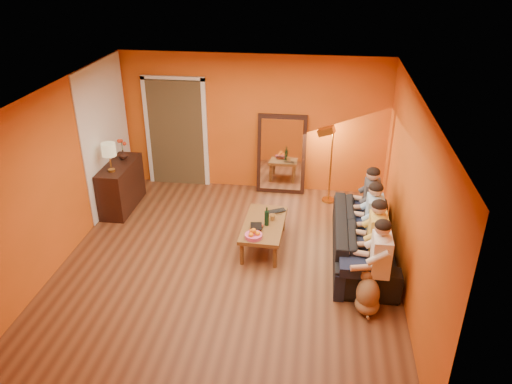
# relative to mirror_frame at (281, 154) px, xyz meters

# --- Properties ---
(room_shell) EXTENTS (5.00, 5.50, 2.60)m
(room_shell) POSITION_rel_mirror_frame_xyz_m (-0.55, -2.26, 0.54)
(room_shell) COLOR brown
(room_shell) RESTS_ON ground
(white_accent) EXTENTS (0.02, 1.90, 2.58)m
(white_accent) POSITION_rel_mirror_frame_xyz_m (-3.04, -0.88, 0.54)
(white_accent) COLOR white
(white_accent) RESTS_ON wall_left
(doorway_recess) EXTENTS (1.06, 0.30, 2.10)m
(doorway_recess) POSITION_rel_mirror_frame_xyz_m (-2.05, 0.20, 0.29)
(doorway_recess) COLOR #3F2D19
(doorway_recess) RESTS_ON floor
(door_jamb_left) EXTENTS (0.08, 0.06, 2.20)m
(door_jamb_left) POSITION_rel_mirror_frame_xyz_m (-2.62, 0.08, 0.29)
(door_jamb_left) COLOR white
(door_jamb_left) RESTS_ON wall_back
(door_jamb_right) EXTENTS (0.08, 0.06, 2.20)m
(door_jamb_right) POSITION_rel_mirror_frame_xyz_m (-1.48, 0.08, 0.29)
(door_jamb_right) COLOR white
(door_jamb_right) RESTS_ON wall_back
(door_header) EXTENTS (1.22, 0.06, 0.08)m
(door_header) POSITION_rel_mirror_frame_xyz_m (-2.05, 0.08, 1.36)
(door_header) COLOR white
(door_header) RESTS_ON wall_back
(mirror_frame) EXTENTS (0.92, 0.27, 1.51)m
(mirror_frame) POSITION_rel_mirror_frame_xyz_m (0.00, 0.00, 0.00)
(mirror_frame) COLOR black
(mirror_frame) RESTS_ON floor
(mirror_glass) EXTENTS (0.78, 0.21, 1.35)m
(mirror_glass) POSITION_rel_mirror_frame_xyz_m (0.00, -0.04, 0.00)
(mirror_glass) COLOR white
(mirror_glass) RESTS_ON mirror_frame
(sideboard) EXTENTS (0.44, 1.18, 0.85)m
(sideboard) POSITION_rel_mirror_frame_xyz_m (-2.79, -1.08, -0.34)
(sideboard) COLOR black
(sideboard) RESTS_ON floor
(table_lamp) EXTENTS (0.24, 0.24, 0.51)m
(table_lamp) POSITION_rel_mirror_frame_xyz_m (-2.79, -1.38, 0.34)
(table_lamp) COLOR beige
(table_lamp) RESTS_ON sideboard
(sofa) EXTENTS (2.28, 0.89, 0.67)m
(sofa) POSITION_rel_mirror_frame_xyz_m (1.45, -2.15, -0.43)
(sofa) COLOR black
(sofa) RESTS_ON floor
(coffee_table) EXTENTS (0.65, 1.24, 0.42)m
(coffee_table) POSITION_rel_mirror_frame_xyz_m (-0.09, -2.04, -0.55)
(coffee_table) COLOR brown
(coffee_table) RESTS_ON floor
(floor_lamp) EXTENTS (0.34, 0.30, 1.44)m
(floor_lamp) POSITION_rel_mirror_frame_xyz_m (0.93, -0.34, -0.04)
(floor_lamp) COLOR #BA8736
(floor_lamp) RESTS_ON floor
(dog) EXTENTS (0.48, 0.58, 0.59)m
(dog) POSITION_rel_mirror_frame_xyz_m (1.44, -3.38, -0.47)
(dog) COLOR olive
(dog) RESTS_ON floor
(person_far_left) EXTENTS (0.70, 0.44, 1.22)m
(person_far_left) POSITION_rel_mirror_frame_xyz_m (1.58, -3.15, -0.15)
(person_far_left) COLOR silver
(person_far_left) RESTS_ON sofa
(person_mid_left) EXTENTS (0.70, 0.44, 1.22)m
(person_mid_left) POSITION_rel_mirror_frame_xyz_m (1.58, -2.60, -0.15)
(person_mid_left) COLOR gold
(person_mid_left) RESTS_ON sofa
(person_mid_right) EXTENTS (0.70, 0.44, 1.22)m
(person_mid_right) POSITION_rel_mirror_frame_xyz_m (1.58, -2.05, -0.15)
(person_mid_right) COLOR #97C2EA
(person_mid_right) RESTS_ON sofa
(person_far_right) EXTENTS (0.70, 0.44, 1.22)m
(person_far_right) POSITION_rel_mirror_frame_xyz_m (1.58, -1.50, -0.15)
(person_far_right) COLOR #39393E
(person_far_right) RESTS_ON sofa
(fruit_bowl) EXTENTS (0.26, 0.26, 0.16)m
(fruit_bowl) POSITION_rel_mirror_frame_xyz_m (-0.19, -2.49, -0.26)
(fruit_bowl) COLOR #D64B81
(fruit_bowl) RESTS_ON coffee_table
(wine_bottle) EXTENTS (0.07, 0.07, 0.31)m
(wine_bottle) POSITION_rel_mirror_frame_xyz_m (-0.04, -2.09, -0.18)
(wine_bottle) COLOR black
(wine_bottle) RESTS_ON coffee_table
(tumbler) EXTENTS (0.12, 0.12, 0.09)m
(tumbler) POSITION_rel_mirror_frame_xyz_m (0.03, -1.92, -0.29)
(tumbler) COLOR #B27F3F
(tumbler) RESTS_ON coffee_table
(laptop) EXTENTS (0.37, 0.32, 0.02)m
(laptop) POSITION_rel_mirror_frame_xyz_m (0.09, -1.69, -0.33)
(laptop) COLOR black
(laptop) RESTS_ON coffee_table
(book_lower) EXTENTS (0.21, 0.26, 0.02)m
(book_lower) POSITION_rel_mirror_frame_xyz_m (-0.27, -2.24, -0.33)
(book_lower) COLOR black
(book_lower) RESTS_ON coffee_table
(book_mid) EXTENTS (0.20, 0.25, 0.02)m
(book_mid) POSITION_rel_mirror_frame_xyz_m (-0.26, -2.23, -0.31)
(book_mid) COLOR red
(book_mid) RESTS_ON book_lower
(book_upper) EXTENTS (0.20, 0.25, 0.02)m
(book_upper) POSITION_rel_mirror_frame_xyz_m (-0.27, -2.25, -0.29)
(book_upper) COLOR black
(book_upper) RESTS_ON book_mid
(vase) EXTENTS (0.16, 0.16, 0.17)m
(vase) POSITION_rel_mirror_frame_xyz_m (-2.79, -0.83, 0.17)
(vase) COLOR black
(vase) RESTS_ON sideboard
(flowers) EXTENTS (0.17, 0.17, 0.39)m
(flowers) POSITION_rel_mirror_frame_xyz_m (-2.79, -0.83, 0.41)
(flowers) COLOR red
(flowers) RESTS_ON vase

